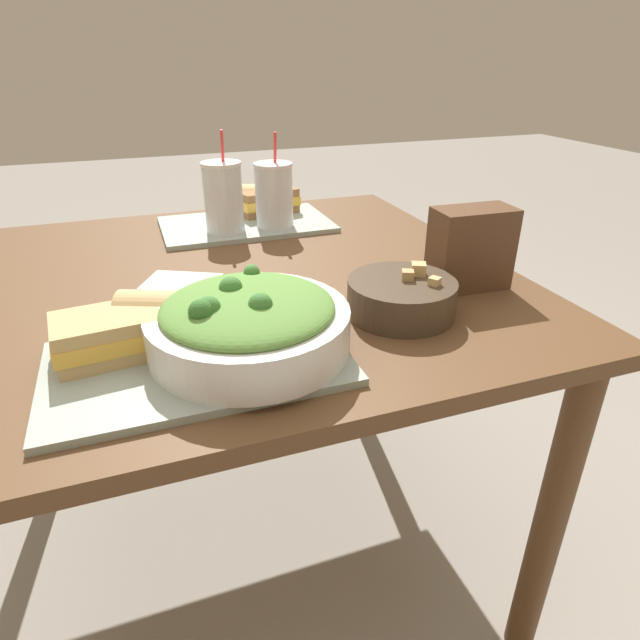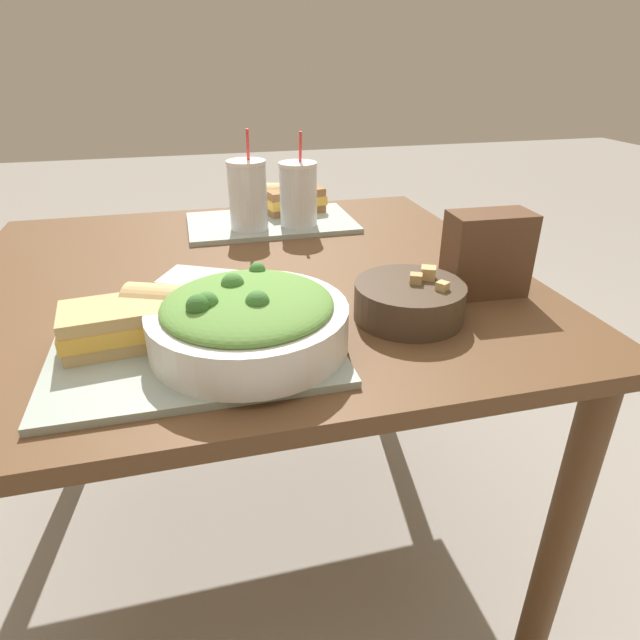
% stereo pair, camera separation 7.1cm
% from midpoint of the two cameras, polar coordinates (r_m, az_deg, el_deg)
% --- Properties ---
extents(ground_plane, '(12.00, 12.00, 0.00)m').
position_cam_midpoint_polar(ground_plane, '(1.56, -4.80, -22.19)').
color(ground_plane, gray).
extents(dining_table, '(1.13, 1.04, 0.77)m').
position_cam_midpoint_polar(dining_table, '(1.15, -6.06, 0.11)').
color(dining_table, brown).
rests_on(dining_table, ground_plane).
extents(tray_near, '(0.42, 0.26, 0.01)m').
position_cam_midpoint_polar(tray_near, '(0.80, -10.51, -3.96)').
color(tray_near, '#99A89E').
rests_on(tray_near, dining_table).
extents(tray_far, '(0.42, 0.26, 0.01)m').
position_cam_midpoint_polar(tray_far, '(1.42, -3.80, 10.30)').
color(tray_far, '#99A89E').
rests_on(tray_far, dining_table).
extents(salad_bowl, '(0.30, 0.30, 0.11)m').
position_cam_midpoint_polar(salad_bowl, '(0.79, -5.15, 0.10)').
color(salad_bowl, white).
rests_on(salad_bowl, tray_near).
extents(soup_bowl, '(0.19, 0.19, 0.08)m').
position_cam_midpoint_polar(soup_bowl, '(0.92, 11.68, 2.10)').
color(soup_bowl, '#473828').
rests_on(soup_bowl, dining_table).
extents(sandwich_near, '(0.16, 0.12, 0.06)m').
position_cam_midpoint_polar(sandwich_near, '(0.84, -18.89, -0.63)').
color(sandwich_near, tan).
rests_on(sandwich_near, tray_near).
extents(baguette_near, '(0.15, 0.12, 0.08)m').
position_cam_midpoint_polar(baguette_near, '(0.86, -13.32, 1.19)').
color(baguette_near, tan).
rests_on(baguette_near, tray_near).
extents(sandwich_far, '(0.18, 0.13, 0.06)m').
position_cam_midpoint_polar(sandwich_far, '(1.49, -1.50, 12.68)').
color(sandwich_far, olive).
rests_on(sandwich_far, tray_far).
extents(baguette_far, '(0.11, 0.10, 0.08)m').
position_cam_midpoint_polar(baguette_far, '(1.50, -2.67, 12.96)').
color(baguette_far, tan).
rests_on(baguette_far, tray_far).
extents(drink_cup_dark, '(0.09, 0.09, 0.24)m').
position_cam_midpoint_polar(drink_cup_dark, '(1.33, -6.16, 12.85)').
color(drink_cup_dark, silver).
rests_on(drink_cup_dark, tray_far).
extents(drink_cup_red, '(0.09, 0.09, 0.23)m').
position_cam_midpoint_polar(drink_cup_red, '(1.36, -0.80, 13.04)').
color(drink_cup_red, silver).
rests_on(drink_cup_red, tray_far).
extents(chip_bag, '(0.15, 0.08, 0.15)m').
position_cam_midpoint_polar(chip_bag, '(1.04, 19.27, 6.64)').
color(chip_bag, brown).
rests_on(chip_bag, dining_table).
extents(napkin_folded, '(0.17, 0.15, 0.00)m').
position_cam_midpoint_polar(napkin_folded, '(1.09, -11.09, 4.44)').
color(napkin_folded, silver).
rests_on(napkin_folded, dining_table).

